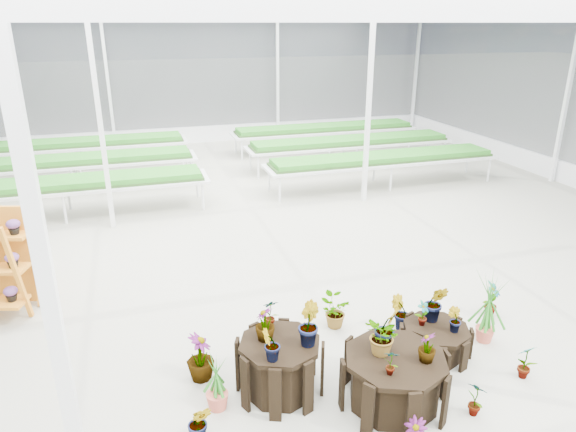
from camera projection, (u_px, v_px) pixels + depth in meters
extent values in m
plane|color=gray|center=(301.00, 293.00, 8.50)|extent=(24.00, 24.00, 0.00)
cylinder|color=black|center=(280.00, 367.00, 6.13)|extent=(1.33, 1.33, 0.69)
cylinder|color=black|center=(394.00, 380.00, 5.93)|extent=(1.41, 1.41, 0.65)
cylinder|color=black|center=(435.00, 341.00, 6.87)|extent=(1.17, 1.17, 0.41)
imported|color=#266F1E|center=(265.00, 324.00, 5.98)|extent=(0.33, 0.33, 0.43)
imported|color=#266F1E|center=(308.00, 324.00, 5.89)|extent=(0.28, 0.33, 0.53)
imported|color=#266F1E|center=(271.00, 312.00, 6.26)|extent=(0.20, 0.14, 0.38)
imported|color=#266F1E|center=(271.00, 345.00, 5.60)|extent=(0.29, 0.27, 0.41)
imported|color=#266F1E|center=(383.00, 337.00, 5.78)|extent=(0.37, 0.42, 0.46)
imported|color=#266F1E|center=(427.00, 347.00, 5.68)|extent=(0.28, 0.28, 0.36)
imported|color=#266F1E|center=(387.00, 328.00, 5.90)|extent=(0.33, 0.29, 0.52)
imported|color=#266F1E|center=(391.00, 362.00, 5.47)|extent=(0.20, 0.18, 0.31)
imported|color=#266F1E|center=(423.00, 313.00, 6.79)|extent=(0.22, 0.18, 0.36)
imported|color=#266F1E|center=(454.00, 320.00, 6.67)|extent=(0.21, 0.23, 0.34)
imported|color=#266F1E|center=(435.00, 303.00, 6.86)|extent=(0.39, 0.37, 0.55)
imported|color=#266F1E|center=(200.00, 423.00, 5.42)|extent=(0.33, 0.30, 0.48)
imported|color=#266F1E|center=(200.00, 357.00, 6.36)|extent=(0.40, 0.40, 0.62)
imported|color=#266F1E|center=(476.00, 398.00, 5.78)|extent=(0.25, 0.29, 0.46)
imported|color=#266F1E|center=(526.00, 360.00, 6.40)|extent=(0.28, 0.20, 0.49)
imported|color=#266F1E|center=(492.00, 299.00, 7.75)|extent=(0.36, 0.35, 0.57)
imported|color=#266F1E|center=(400.00, 313.00, 7.40)|extent=(0.35, 0.31, 0.54)
imported|color=#266F1E|center=(334.00, 312.00, 7.48)|extent=(0.59, 0.58, 0.49)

